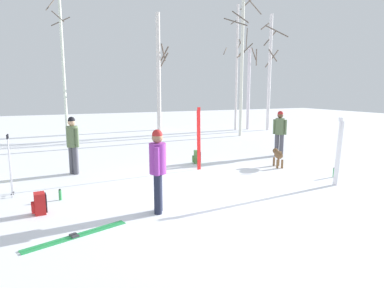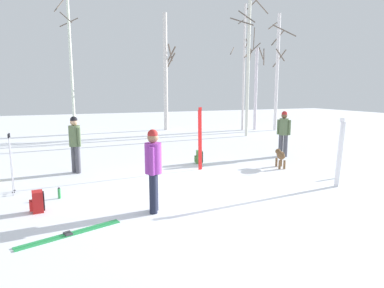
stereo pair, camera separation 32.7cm
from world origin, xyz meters
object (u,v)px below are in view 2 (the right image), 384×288
object	(u,v)px
person_1	(75,141)
birch_tree_3	(248,62)
person_2	(284,131)
ski_pair_lying_0	(71,234)
ski_poles_0	(11,162)
dog	(280,156)
water_bottle_0	(59,193)
ski_pair_planted_0	(340,153)
backpack_1	(37,202)
birch_tree_4	(244,66)
person_0	(153,165)
backpack_0	(199,157)
birch_tree_5	(256,85)
ski_pair_planted_2	(200,139)
water_bottle_1	(336,174)
birch_tree_2	(166,72)
birch_tree_6	(277,70)
birch_tree_1	(71,63)

from	to	relation	value
person_1	birch_tree_3	world-z (taller)	birch_tree_3
person_2	ski_pair_lying_0	size ratio (longest dim) A/B	0.96
ski_poles_0	birch_tree_3	bearing A→B (deg)	32.65
dog	water_bottle_0	distance (m)	6.72
ski_pair_planted_0	backpack_1	world-z (taller)	ski_pair_planted_0
water_bottle_0	birch_tree_4	distance (m)	15.37
backpack_1	person_0	bearing A→B (deg)	-21.59
backpack_1	person_1	bearing A→B (deg)	73.79
person_1	person_2	distance (m)	7.40
person_1	ski_pair_planted_0	distance (m)	7.45
backpack_0	birch_tree_5	bearing A→B (deg)	47.25
ski_pair_lying_0	ski_poles_0	distance (m)	3.25
ski_poles_0	backpack_0	world-z (taller)	ski_poles_0
person_0	person_1	distance (m)	4.26
ski_pair_planted_2	ski_pair_lying_0	world-z (taller)	ski_pair_planted_2
ski_poles_0	backpack_1	distance (m)	1.73
birch_tree_3	ski_poles_0	bearing A→B (deg)	-147.35
birch_tree_4	person_2	bearing A→B (deg)	-110.34
person_0	backpack_0	bearing A→B (deg)	55.52
person_2	water_bottle_1	bearing A→B (deg)	-100.18
birch_tree_2	birch_tree_3	size ratio (longest dim) A/B	0.95
dog	birch_tree_5	distance (m)	10.85
birch_tree_4	backpack_1	bearing A→B (deg)	-135.94
person_2	ski_pair_planted_2	xyz separation A→B (m)	(-3.76, -0.78, -0.00)
person_2	water_bottle_1	distance (m)	3.36
person_0	birch_tree_4	size ratio (longest dim) A/B	0.23
person_0	dog	size ratio (longest dim) A/B	2.02
dog	ski_pair_planted_2	world-z (taller)	ski_pair_planted_2
backpack_0	backpack_1	size ratio (longest dim) A/B	1.00
ski_pair_lying_0	backpack_1	distance (m)	1.53
ski_pair_lying_0	birch_tree_2	bearing A→B (deg)	66.20
birch_tree_5	birch_tree_3	bearing A→B (deg)	-130.21
dog	birch_tree_3	size ratio (longest dim) A/B	0.11
birch_tree_2	backpack_1	bearing A→B (deg)	-118.16
person_2	birch_tree_6	world-z (taller)	birch_tree_6
person_1	backpack_0	distance (m)	4.05
ski_pair_planted_2	dog	bearing A→B (deg)	-15.00
person_0	birch_tree_4	bearing A→B (deg)	52.50
water_bottle_0	birch_tree_2	world-z (taller)	birch_tree_2
birch_tree_1	birch_tree_6	size ratio (longest dim) A/B	1.10
ski_pair_planted_2	birch_tree_1	size ratio (longest dim) A/B	0.25
water_bottle_1	birch_tree_5	size ratio (longest dim) A/B	0.05
ski_pair_planted_2	birch_tree_4	bearing A→B (deg)	52.59
ski_pair_lying_0	birch_tree_1	xyz separation A→B (m)	(0.73, 14.07, 3.99)
ski_pair_lying_0	water_bottle_0	distance (m)	2.17
dog	birch_tree_2	xyz separation A→B (m)	(-0.27, 11.33, 3.22)
ski_pair_lying_0	birch_tree_4	world-z (taller)	birch_tree_4
ski_poles_0	birch_tree_5	world-z (taller)	birch_tree_5
backpack_0	birch_tree_2	size ratio (longest dim) A/B	0.06
backpack_0	dog	bearing A→B (deg)	-35.16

